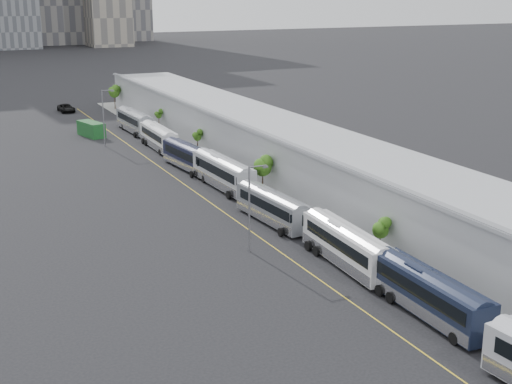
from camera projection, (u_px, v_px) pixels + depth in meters
sidewalk at (298, 198)px, 87.23m from camera, size 10.00×170.00×0.12m
lane_line at (219, 209)px, 82.94m from camera, size 0.12×160.00×0.02m
depot at (327, 167)px, 87.92m from camera, size 12.45×160.40×7.20m
bus_1 at (429, 298)px, 55.28m from camera, size 2.83×12.69×3.69m
bus_2 at (347, 249)px, 65.51m from camera, size 3.20×13.03×3.78m
bus_3 at (272, 210)px, 77.53m from camera, size 3.24×12.20×3.53m
bus_4 at (223, 175)px, 91.22m from camera, size 3.25×13.71×3.98m
bus_5 at (189, 159)px, 100.65m from camera, size 3.56×12.58×3.63m
bus_6 at (159, 139)px, 113.85m from camera, size 2.82×12.62×3.68m
bus_7 at (135, 123)px, 126.96m from camera, size 3.14×13.26×3.85m
tree_1 at (381, 228)px, 66.47m from camera, size 1.56×1.56×3.96m
tree_2 at (263, 165)px, 87.60m from camera, size 2.26×2.26×4.99m
tree_3 at (197, 136)px, 109.00m from camera, size 1.27×1.27×3.70m
tree_4 at (159, 115)px, 126.00m from camera, size 1.12×1.12×3.87m
tree_5 at (114, 91)px, 150.62m from camera, size 2.29×2.29×5.13m
street_lamp_near at (251, 202)px, 68.18m from camera, size 2.04×0.22×8.57m
street_lamp_far at (104, 114)px, 114.62m from camera, size 2.04×0.22×9.18m
shipping_container at (91, 129)px, 123.52m from camera, size 3.85×6.69×2.53m
suv at (66, 108)px, 148.24m from camera, size 3.02×6.06×1.65m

